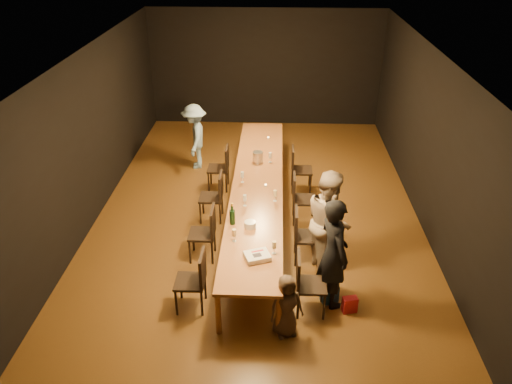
{
  "coord_description": "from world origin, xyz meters",
  "views": [
    {
      "loc": [
        0.32,
        -7.87,
        4.94
      ],
      "look_at": [
        0.01,
        -0.75,
        1.0
      ],
      "focal_mm": 35.0,
      "sensor_mm": 36.0,
      "label": 1
    }
  ],
  "objects_px": {
    "table": "(257,186)",
    "man_blue": "(195,137)",
    "chair_right_3": "(302,170)",
    "chair_left_3": "(218,168)",
    "child": "(286,306)",
    "ice_bucket": "(258,157)",
    "chair_left_1": "(202,233)",
    "chair_right_2": "(304,199)",
    "champagne_bottle": "(232,214)",
    "woman_tan": "(328,221)",
    "chair_right_1": "(307,236)",
    "chair_left_2": "(211,197)",
    "woman_birthday": "(333,253)",
    "chair_left_0": "(190,281)",
    "chair_right_0": "(311,284)",
    "plate_stack": "(250,224)",
    "birthday_cake": "(257,256)"
  },
  "relations": [
    {
      "from": "chair_right_1",
      "to": "chair_right_3",
      "type": "relative_size",
      "value": 1.0
    },
    {
      "from": "birthday_cake",
      "to": "plate_stack",
      "type": "bearing_deg",
      "value": 79.47
    },
    {
      "from": "woman_tan",
      "to": "table",
      "type": "bearing_deg",
      "value": 27.63
    },
    {
      "from": "chair_left_0",
      "to": "chair_left_3",
      "type": "distance_m",
      "value": 3.6
    },
    {
      "from": "chair_right_1",
      "to": "child",
      "type": "xyz_separation_m",
      "value": [
        -0.35,
        -1.66,
        0.0
      ]
    },
    {
      "from": "chair_right_1",
      "to": "chair_right_3",
      "type": "xyz_separation_m",
      "value": [
        0.0,
        2.4,
        0.0
      ]
    },
    {
      "from": "chair_left_1",
      "to": "man_blue",
      "type": "height_order",
      "value": "man_blue"
    },
    {
      "from": "champagne_bottle",
      "to": "ice_bucket",
      "type": "distance_m",
      "value": 2.27
    },
    {
      "from": "chair_left_1",
      "to": "champagne_bottle",
      "type": "height_order",
      "value": "champagne_bottle"
    },
    {
      "from": "table",
      "to": "chair_left_1",
      "type": "relative_size",
      "value": 6.45
    },
    {
      "from": "table",
      "to": "child",
      "type": "height_order",
      "value": "child"
    },
    {
      "from": "chair_right_2",
      "to": "man_blue",
      "type": "bearing_deg",
      "value": -133.59
    },
    {
      "from": "chair_right_3",
      "to": "chair_left_3",
      "type": "xyz_separation_m",
      "value": [
        -1.7,
        0.0,
        0.0
      ]
    },
    {
      "from": "woman_tan",
      "to": "child",
      "type": "xyz_separation_m",
      "value": [
        -0.65,
        -1.52,
        -0.38
      ]
    },
    {
      "from": "plate_stack",
      "to": "ice_bucket",
      "type": "xyz_separation_m",
      "value": [
        0.03,
        2.34,
        0.06
      ]
    },
    {
      "from": "chair_right_3",
      "to": "woman_tan",
      "type": "xyz_separation_m",
      "value": [
        0.3,
        -2.54,
        0.38
      ]
    },
    {
      "from": "chair_left_1",
      "to": "woman_birthday",
      "type": "relative_size",
      "value": 0.55
    },
    {
      "from": "chair_right_1",
      "to": "woman_tan",
      "type": "relative_size",
      "value": 0.55
    },
    {
      "from": "child",
      "to": "ice_bucket",
      "type": "relative_size",
      "value": 4.35
    },
    {
      "from": "chair_left_0",
      "to": "ice_bucket",
      "type": "bearing_deg",
      "value": -13.93
    },
    {
      "from": "birthday_cake",
      "to": "ice_bucket",
      "type": "distance_m",
      "value": 3.14
    },
    {
      "from": "birthday_cake",
      "to": "plate_stack",
      "type": "xyz_separation_m",
      "value": [
        -0.14,
        0.8,
        0.01
      ]
    },
    {
      "from": "woman_birthday",
      "to": "man_blue",
      "type": "relative_size",
      "value": 1.17
    },
    {
      "from": "chair_right_0",
      "to": "chair_left_2",
      "type": "distance_m",
      "value": 2.94
    },
    {
      "from": "child",
      "to": "birthday_cake",
      "type": "xyz_separation_m",
      "value": [
        -0.41,
        0.64,
        0.32
      ]
    },
    {
      "from": "table",
      "to": "chair_right_2",
      "type": "bearing_deg",
      "value": 0.0
    },
    {
      "from": "chair_right_2",
      "to": "chair_right_3",
      "type": "xyz_separation_m",
      "value": [
        0.0,
        1.2,
        0.0
      ]
    },
    {
      "from": "table",
      "to": "man_blue",
      "type": "xyz_separation_m",
      "value": [
        -1.46,
        2.2,
        0.02
      ]
    },
    {
      "from": "plate_stack",
      "to": "table",
      "type": "bearing_deg",
      "value": 87.85
    },
    {
      "from": "champagne_bottle",
      "to": "ice_bucket",
      "type": "height_order",
      "value": "champagne_bottle"
    },
    {
      "from": "chair_right_0",
      "to": "chair_right_1",
      "type": "height_order",
      "value": "same"
    },
    {
      "from": "chair_right_1",
      "to": "birthday_cake",
      "type": "distance_m",
      "value": 1.31
    },
    {
      "from": "table",
      "to": "chair_left_2",
      "type": "height_order",
      "value": "chair_left_2"
    },
    {
      "from": "woman_birthday",
      "to": "champagne_bottle",
      "type": "distance_m",
      "value": 1.71
    },
    {
      "from": "ice_bucket",
      "to": "chair_left_0",
      "type": "bearing_deg",
      "value": -103.93
    },
    {
      "from": "woman_birthday",
      "to": "child",
      "type": "height_order",
      "value": "woman_birthday"
    },
    {
      "from": "chair_right_1",
      "to": "chair_left_3",
      "type": "distance_m",
      "value": 2.94
    },
    {
      "from": "ice_bucket",
      "to": "woman_tan",
      "type": "bearing_deg",
      "value": -62.39
    },
    {
      "from": "woman_birthday",
      "to": "plate_stack",
      "type": "xyz_separation_m",
      "value": [
        -1.2,
        0.75,
        -0.05
      ]
    },
    {
      "from": "chair_left_3",
      "to": "child",
      "type": "distance_m",
      "value": 4.28
    },
    {
      "from": "chair_right_3",
      "to": "woman_tan",
      "type": "bearing_deg",
      "value": 6.74
    },
    {
      "from": "chair_right_3",
      "to": "champagne_bottle",
      "type": "xyz_separation_m",
      "value": [
        -1.18,
        -2.53,
        0.47
      ]
    },
    {
      "from": "woman_tan",
      "to": "man_blue",
      "type": "height_order",
      "value": "woman_tan"
    },
    {
      "from": "table",
      "to": "chair_left_3",
      "type": "height_order",
      "value": "chair_left_3"
    },
    {
      "from": "table",
      "to": "chair_left_1",
      "type": "distance_m",
      "value": 1.49
    },
    {
      "from": "table",
      "to": "ice_bucket",
      "type": "relative_size",
      "value": 27.79
    },
    {
      "from": "woman_tan",
      "to": "champagne_bottle",
      "type": "distance_m",
      "value": 1.49
    },
    {
      "from": "chair_right_2",
      "to": "champagne_bottle",
      "type": "xyz_separation_m",
      "value": [
        -1.18,
        -1.33,
        0.47
      ]
    },
    {
      "from": "chair_right_2",
      "to": "chair_left_0",
      "type": "relative_size",
      "value": 1.0
    },
    {
      "from": "chair_left_1",
      "to": "birthday_cake",
      "type": "height_order",
      "value": "chair_left_1"
    }
  ]
}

